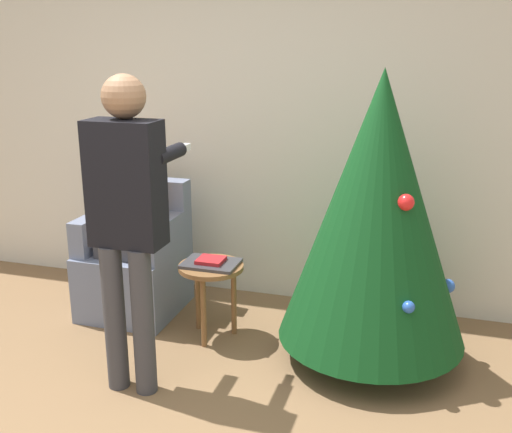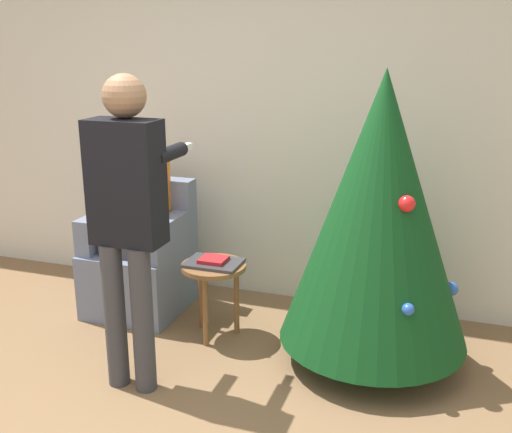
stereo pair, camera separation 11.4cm
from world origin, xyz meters
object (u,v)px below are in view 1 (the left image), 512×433
(armchair, at_px, (136,263))
(person_standing, at_px, (127,209))
(side_stool, at_px, (211,276))
(person_seated, at_px, (132,216))
(christmas_tree, at_px, (377,210))

(armchair, bearing_deg, person_standing, -62.77)
(person_standing, relative_size, side_stool, 3.44)
(armchair, relative_size, person_seated, 0.72)
(armchair, height_order, person_seated, person_seated)
(person_seated, bearing_deg, person_standing, -62.25)
(person_standing, distance_m, side_stool, 0.93)
(armchair, relative_size, person_standing, 0.53)
(christmas_tree, xyz_separation_m, person_standing, (-1.24, -0.67, 0.09))
(person_seated, bearing_deg, christmas_tree, -7.22)
(christmas_tree, xyz_separation_m, side_stool, (-1.03, -0.01, -0.53))
(armchair, relative_size, side_stool, 1.84)
(person_standing, xyz_separation_m, side_stool, (0.21, 0.66, -0.62))
(person_standing, height_order, side_stool, person_standing)
(armchair, distance_m, person_standing, 1.23)
(side_stool, bearing_deg, person_seated, 161.22)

